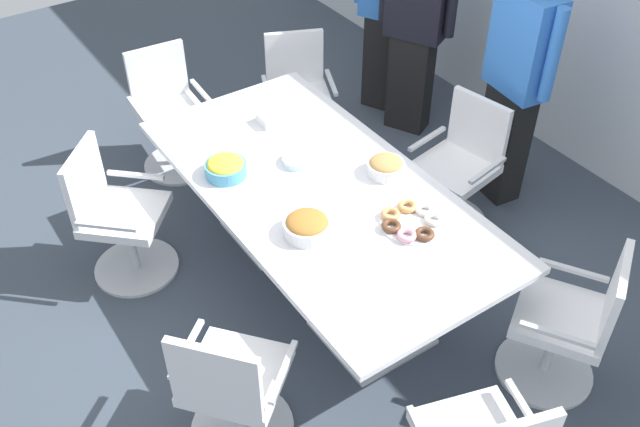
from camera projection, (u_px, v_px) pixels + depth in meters
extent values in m
cube|color=#3D4754|center=(320.00, 279.00, 4.62)|extent=(10.00, 10.00, 0.01)
cube|color=silver|center=(320.00, 190.00, 4.14)|extent=(2.40, 1.20, 0.04)
cube|color=silver|center=(275.00, 230.00, 4.95)|extent=(0.56, 0.56, 0.02)
cylinder|color=silver|center=(273.00, 189.00, 4.72)|extent=(0.09, 0.09, 0.69)
cube|color=silver|center=(372.00, 332.00, 4.26)|extent=(0.56, 0.56, 0.02)
cylinder|color=silver|center=(375.00, 291.00, 4.03)|extent=(0.09, 0.09, 0.69)
cube|color=silver|center=(528.00, 413.00, 3.17)|extent=(0.36, 0.14, 0.02)
cylinder|color=silver|center=(543.00, 370.00, 4.05)|extent=(0.74, 0.74, 0.02)
cylinder|color=silver|center=(551.00, 345.00, 3.91)|extent=(0.05, 0.05, 0.41)
cube|color=white|center=(561.00, 317.00, 3.76)|extent=(0.63, 0.63, 0.06)
cube|color=white|center=(614.00, 298.00, 3.54)|extent=(0.26, 0.39, 0.42)
cube|color=silver|center=(557.00, 335.00, 3.51)|extent=(0.33, 0.22, 0.02)
cube|color=silver|center=(574.00, 270.00, 3.85)|extent=(0.33, 0.22, 0.02)
cylinder|color=silver|center=(447.00, 220.00, 5.03)|extent=(0.63, 0.63, 0.02)
cylinder|color=silver|center=(450.00, 196.00, 4.89)|extent=(0.05, 0.05, 0.41)
cube|color=white|center=(454.00, 169.00, 4.74)|extent=(0.54, 0.54, 0.06)
cube|color=white|center=(478.00, 126.00, 4.69)|extent=(0.44, 0.12, 0.42)
cube|color=silver|center=(488.00, 170.00, 4.53)|extent=(0.10, 0.37, 0.02)
cube|color=silver|center=(427.00, 139.00, 4.79)|extent=(0.10, 0.37, 0.02)
cylinder|color=silver|center=(300.00, 148.00, 5.69)|extent=(0.71, 0.71, 0.02)
cylinder|color=silver|center=(300.00, 125.00, 5.55)|extent=(0.05, 0.05, 0.41)
cube|color=white|center=(299.00, 99.00, 5.40)|extent=(0.61, 0.61, 0.06)
cube|color=white|center=(294.00, 57.00, 5.40)|extent=(0.21, 0.42, 0.42)
cube|color=silver|center=(331.00, 82.00, 5.35)|extent=(0.35, 0.17, 0.02)
cube|color=silver|center=(266.00, 89.00, 5.29)|extent=(0.35, 0.17, 0.02)
cylinder|color=silver|center=(180.00, 164.00, 5.53)|extent=(0.58, 0.58, 0.02)
cylinder|color=silver|center=(176.00, 141.00, 5.39)|extent=(0.05, 0.05, 0.41)
cube|color=white|center=(172.00, 115.00, 5.24)|extent=(0.49, 0.49, 0.06)
cube|color=white|center=(157.00, 73.00, 5.22)|extent=(0.07, 0.44, 0.42)
cube|color=silver|center=(201.00, 91.00, 5.26)|extent=(0.37, 0.05, 0.02)
cube|color=silver|center=(137.00, 110.00, 5.07)|extent=(0.37, 0.05, 0.02)
cylinder|color=silver|center=(137.00, 267.00, 4.67)|extent=(0.76, 0.76, 0.02)
cylinder|color=silver|center=(131.00, 243.00, 4.54)|extent=(0.05, 0.05, 0.41)
cube|color=white|center=(125.00, 215.00, 4.38)|extent=(0.65, 0.65, 0.06)
cube|color=white|center=(84.00, 181.00, 4.25)|extent=(0.35, 0.33, 0.42)
cube|color=silver|center=(136.00, 175.00, 4.49)|extent=(0.27, 0.29, 0.02)
cube|color=silver|center=(106.00, 226.00, 4.12)|extent=(0.27, 0.29, 0.02)
cylinder|color=silver|center=(240.00, 404.00, 3.63)|extent=(0.05, 0.05, 0.41)
cube|color=white|center=(236.00, 375.00, 3.47)|extent=(0.65, 0.65, 0.06)
cube|color=white|center=(215.00, 380.00, 3.17)|extent=(0.36, 0.31, 0.42)
cube|color=silver|center=(186.00, 349.00, 3.45)|extent=(0.26, 0.30, 0.02)
cube|color=silver|center=(283.00, 371.00, 3.35)|extent=(0.26, 0.30, 0.02)
cube|color=black|center=(385.00, 62.00, 5.95)|extent=(0.38, 0.32, 0.81)
cube|color=black|center=(410.00, 82.00, 5.71)|extent=(0.38, 0.32, 0.80)
cube|color=black|center=(504.00, 142.00, 5.02)|extent=(0.34, 0.24, 0.86)
cube|color=blue|center=(524.00, 42.00, 4.53)|extent=(0.46, 0.27, 0.68)
cylinder|color=blue|center=(553.00, 56.00, 4.33)|extent=(0.09, 0.09, 0.61)
cylinder|color=blue|center=(499.00, 21.00, 4.68)|extent=(0.09, 0.09, 0.61)
cylinder|color=white|center=(307.00, 228.00, 3.80)|extent=(0.26, 0.26, 0.08)
ellipsoid|color=#AD702D|center=(307.00, 222.00, 3.77)|extent=(0.23, 0.23, 0.07)
cylinder|color=#4C9EC6|center=(226.00, 169.00, 4.19)|extent=(0.25, 0.25, 0.08)
ellipsoid|color=yellow|center=(225.00, 164.00, 4.16)|extent=(0.22, 0.22, 0.07)
cylinder|color=white|center=(386.00, 168.00, 4.20)|extent=(0.22, 0.22, 0.08)
ellipsoid|color=tan|center=(386.00, 163.00, 4.18)|extent=(0.20, 0.20, 0.07)
cylinder|color=white|center=(411.00, 224.00, 3.87)|extent=(0.34, 0.34, 0.01)
torus|color=brown|center=(425.00, 234.00, 3.78)|extent=(0.11, 0.11, 0.03)
torus|color=white|center=(434.00, 219.00, 3.87)|extent=(0.11, 0.11, 0.03)
torus|color=white|center=(425.00, 210.00, 3.93)|extent=(0.11, 0.11, 0.03)
torus|color=tan|center=(407.00, 206.00, 3.95)|extent=(0.11, 0.11, 0.03)
torus|color=tan|center=(391.00, 214.00, 3.90)|extent=(0.11, 0.11, 0.03)
torus|color=brown|center=(391.00, 226.00, 3.83)|extent=(0.11, 0.11, 0.03)
torus|color=pink|center=(407.00, 235.00, 3.77)|extent=(0.11, 0.11, 0.03)
cylinder|color=white|center=(298.00, 162.00, 4.30)|extent=(0.19, 0.19, 0.01)
cylinder|color=silver|center=(298.00, 162.00, 4.30)|extent=(0.19, 0.19, 0.01)
cylinder|color=white|center=(298.00, 161.00, 4.29)|extent=(0.19, 0.19, 0.01)
cylinder|color=silver|center=(298.00, 160.00, 4.29)|extent=(0.19, 0.19, 0.01)
cylinder|color=white|center=(298.00, 159.00, 4.29)|extent=(0.19, 0.19, 0.01)
cylinder|color=silver|center=(298.00, 158.00, 4.28)|extent=(0.19, 0.19, 0.01)
cylinder|color=white|center=(298.00, 158.00, 4.28)|extent=(0.19, 0.19, 0.01)
cube|color=white|center=(270.00, 119.00, 4.61)|extent=(0.14, 0.14, 0.07)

